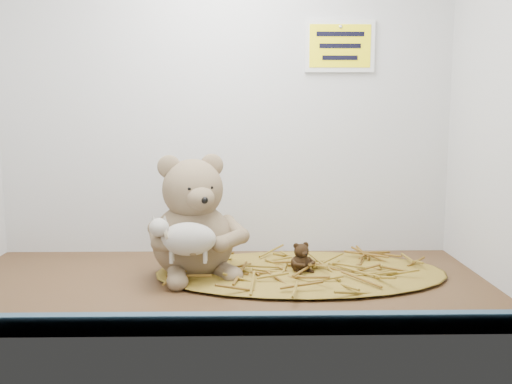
{
  "coord_description": "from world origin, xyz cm",
  "views": [
    {
      "loc": [
        5.21,
        -122.94,
        37.99
      ],
      "look_at": [
        7.56,
        2.11,
        20.35
      ],
      "focal_mm": 40.0,
      "sensor_mm": 36.0,
      "label": 1
    }
  ],
  "objects_px": {
    "main_teddy": "(192,216)",
    "toy_lamb": "(188,239)",
    "mini_teddy_brown": "(301,256)",
    "mini_teddy_tan": "(301,255)"
  },
  "relations": [
    {
      "from": "mini_teddy_tan",
      "to": "mini_teddy_brown",
      "type": "relative_size",
      "value": 0.91
    },
    {
      "from": "main_teddy",
      "to": "mini_teddy_brown",
      "type": "xyz_separation_m",
      "value": [
        0.25,
        -0.01,
        -0.09
      ]
    },
    {
      "from": "toy_lamb",
      "to": "mini_teddy_brown",
      "type": "height_order",
      "value": "toy_lamb"
    },
    {
      "from": "toy_lamb",
      "to": "mini_teddy_tan",
      "type": "xyz_separation_m",
      "value": [
        0.25,
        0.11,
        -0.06
      ]
    },
    {
      "from": "mini_teddy_tan",
      "to": "toy_lamb",
      "type": "bearing_deg",
      "value": -157.07
    },
    {
      "from": "toy_lamb",
      "to": "mini_teddy_brown",
      "type": "bearing_deg",
      "value": 19.09
    },
    {
      "from": "main_teddy",
      "to": "mini_teddy_brown",
      "type": "bearing_deg",
      "value": -24.95
    },
    {
      "from": "main_teddy",
      "to": "toy_lamb",
      "type": "distance_m",
      "value": 0.11
    },
    {
      "from": "main_teddy",
      "to": "toy_lamb",
      "type": "bearing_deg",
      "value": -111.68
    },
    {
      "from": "toy_lamb",
      "to": "mini_teddy_brown",
      "type": "relative_size",
      "value": 2.23
    }
  ]
}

